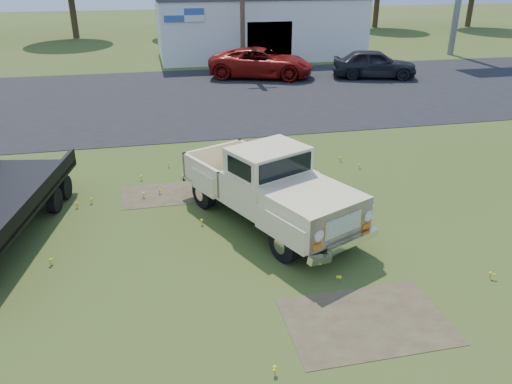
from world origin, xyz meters
The scene contains 8 objects.
ground centered at (0.00, 0.00, 0.00)m, with size 140.00×140.00×0.00m, color #394F19.
asphalt_lot centered at (0.00, 15.00, 0.00)m, with size 90.00×14.00×0.02m, color black.
dirt_patch_a centered at (1.50, -3.00, 0.00)m, with size 3.00×2.00×0.01m, color #483B26.
dirt_patch_b centered at (-2.00, 3.50, 0.00)m, with size 2.20×1.60×0.01m, color #483B26.
commercial_building centered at (6.00, 26.99, 2.10)m, with size 14.20×8.20×4.15m.
vintage_pickup_truck centered at (0.63, 1.27, 1.01)m, with size 2.17×5.57×2.02m, color beige, non-canonical shape.
red_pickup centered at (4.50, 18.93, 0.84)m, with size 2.78×6.02×1.67m, color maroon.
dark_sedan centered at (10.86, 17.37, 0.81)m, with size 1.92×4.77×1.63m, color black.
Camera 1 is at (-2.10, -9.84, 6.05)m, focal length 35.00 mm.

